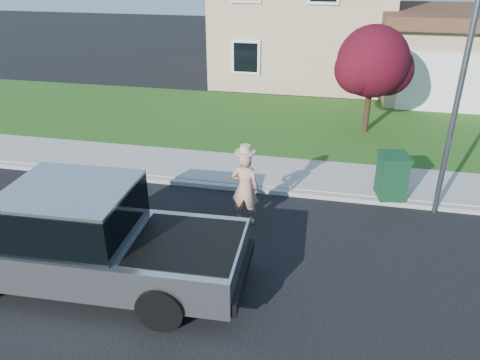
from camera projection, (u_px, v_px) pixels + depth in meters
name	position (u px, v px, depth m)	size (l,w,h in m)	color
ground	(231.00, 253.00, 9.95)	(80.00, 80.00, 0.00)	black
curb	(293.00, 193.00, 12.29)	(40.00, 0.20, 0.12)	gray
sidewalk	(297.00, 175.00, 13.25)	(40.00, 2.00, 0.15)	gray
lawn	(309.00, 125.00, 17.22)	(40.00, 7.00, 0.10)	#1E3F12
house	(333.00, 12.00, 22.72)	(14.00, 11.30, 6.85)	tan
pickup_truck	(83.00, 239.00, 8.72)	(6.18, 2.40, 2.01)	black
woman	(245.00, 187.00, 10.72)	(0.66, 0.47, 1.94)	tan
ornamental_tree	(374.00, 65.00, 15.46)	(2.63, 2.37, 3.61)	black
trash_bin	(392.00, 175.00, 11.72)	(0.83, 0.91, 1.13)	#0F371D
street_lamp	(461.00, 88.00, 10.11)	(0.27, 0.70, 5.45)	slate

